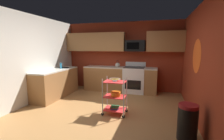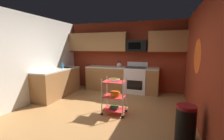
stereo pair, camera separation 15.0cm
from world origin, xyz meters
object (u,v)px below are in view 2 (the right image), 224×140
at_px(mixing_bowl_large, 115,94).
at_px(dish_soap_bottle, 63,66).
at_px(rolling_cart, 114,96).
at_px(fruit_bowl, 114,80).
at_px(trash_can, 186,124).
at_px(microwave, 137,46).
at_px(book_stack, 114,107).
at_px(oven_range, 136,80).
at_px(kettle, 119,65).

xyz_separation_m(mixing_bowl_large, dish_soap_bottle, (-2.24, 1.06, 0.50)).
xyz_separation_m(rolling_cart, fruit_bowl, (-0.00, 0.00, 0.42)).
relative_size(mixing_bowl_large, trash_can, 0.38).
bearing_deg(dish_soap_bottle, microwave, 24.78).
distance_m(rolling_cart, fruit_bowl, 0.42).
bearing_deg(book_stack, dish_soap_bottle, 154.39).
bearing_deg(fruit_bowl, rolling_cart, 0.00).
xyz_separation_m(oven_range, mixing_bowl_large, (-0.16, -2.07, 0.04)).
height_order(rolling_cart, dish_soap_bottle, dish_soap_bottle).
relative_size(oven_range, trash_can, 1.67).
distance_m(book_stack, trash_can, 1.70).
bearing_deg(oven_range, rolling_cart, -94.90).
distance_m(microwave, rolling_cart, 2.51).
height_order(oven_range, mixing_bowl_large, oven_range).
bearing_deg(microwave, kettle, -170.26).
bearing_deg(rolling_cart, fruit_bowl, 180.00).
bearing_deg(mixing_bowl_large, book_stack, 180.00).
distance_m(kettle, dish_soap_bottle, 2.03).
relative_size(oven_range, rolling_cart, 1.20).
height_order(mixing_bowl_large, book_stack, mixing_bowl_large).
relative_size(microwave, dish_soap_bottle, 3.50).
bearing_deg(fruit_bowl, microwave, 85.35).
distance_m(book_stack, dish_soap_bottle, 2.61).
relative_size(book_stack, dish_soap_bottle, 1.02).
distance_m(microwave, fruit_bowl, 2.33).
relative_size(rolling_cart, mixing_bowl_large, 3.63).
bearing_deg(microwave, trash_can, -64.78).
bearing_deg(oven_range, mixing_bowl_large, -94.29).
height_order(rolling_cart, trash_can, rolling_cart).
distance_m(mixing_bowl_large, trash_can, 1.68).
xyz_separation_m(microwave, trash_can, (1.36, -2.88, -1.37)).
height_order(mixing_bowl_large, trash_can, trash_can).
xyz_separation_m(microwave, dish_soap_bottle, (-2.40, -1.11, -0.68)).
xyz_separation_m(kettle, dish_soap_bottle, (-1.77, -1.00, 0.02)).
bearing_deg(microwave, fruit_bowl, -94.65).
relative_size(kettle, dish_soap_bottle, 1.32).
bearing_deg(fruit_bowl, dish_soap_bottle, 154.39).
bearing_deg(kettle, dish_soap_bottle, -150.51).
relative_size(mixing_bowl_large, kettle, 0.95).
bearing_deg(rolling_cart, microwave, 85.35).
xyz_separation_m(fruit_bowl, kettle, (-0.46, 2.06, 0.12)).
relative_size(rolling_cart, book_stack, 4.48).
relative_size(rolling_cart, trash_can, 1.39).
bearing_deg(book_stack, microwave, 85.35).
bearing_deg(mixing_bowl_large, rolling_cart, -180.00).
bearing_deg(rolling_cart, kettle, 102.44).
bearing_deg(rolling_cart, oven_range, 85.10).
bearing_deg(fruit_bowl, oven_range, 85.10).
bearing_deg(book_stack, mixing_bowl_large, -0.00).
xyz_separation_m(book_stack, kettle, (-0.46, 2.06, 0.83)).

